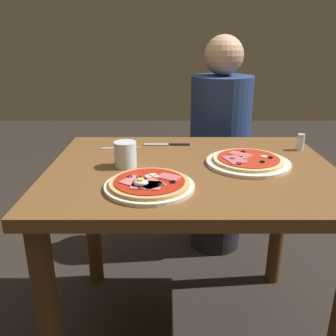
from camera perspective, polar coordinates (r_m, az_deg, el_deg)
ground_plane at (r=1.69m, az=3.14°, el=-23.96°), size 8.00×8.00×0.00m
dining_table at (r=1.34m, az=3.64°, el=-5.00°), size 1.01×0.79×0.74m
pizza_foreground at (r=1.10m, az=-2.96°, el=-2.60°), size 0.28×0.28×0.05m
pizza_across_left at (r=1.34m, az=12.47°, el=1.04°), size 0.30×0.30×0.03m
water_glass_near at (r=1.28m, az=-6.71°, el=1.85°), size 0.08×0.08×0.09m
fork at (r=1.50m, az=-7.94°, el=3.10°), size 0.16×0.03×0.00m
knife at (r=1.54m, az=0.33°, el=3.74°), size 0.20×0.02×0.01m
salt_shaker at (r=1.56m, az=20.12°, el=3.82°), size 0.03×0.03×0.07m
diner_person at (r=2.01m, az=8.00°, el=2.21°), size 0.32×0.32×1.18m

